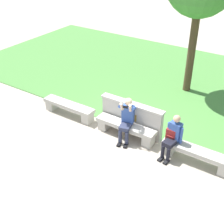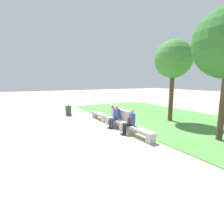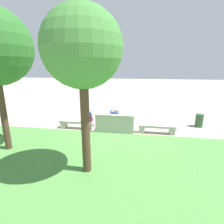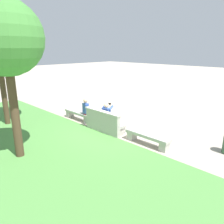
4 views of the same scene
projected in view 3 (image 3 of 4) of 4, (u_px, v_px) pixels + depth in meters
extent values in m
plane|color=#B2A593|center=(115.00, 131.00, 9.63)|extent=(80.00, 80.00, 0.00)
cube|color=#518E42|center=(95.00, 180.00, 5.45)|extent=(18.35, 8.00, 0.03)
cube|color=#B7B2A8|center=(157.00, 126.00, 9.17)|extent=(1.91, 0.40, 0.12)
cube|color=#B7B2A8|center=(172.00, 131.00, 9.11)|extent=(0.28, 0.34, 0.33)
cube|color=#B7B2A8|center=(142.00, 129.00, 9.36)|extent=(0.28, 0.34, 0.33)
cube|color=#B7B2A8|center=(115.00, 124.00, 9.53)|extent=(1.91, 0.40, 0.12)
cube|color=#B7B2A8|center=(129.00, 129.00, 9.46)|extent=(0.28, 0.34, 0.33)
cube|color=#B7B2A8|center=(101.00, 127.00, 9.71)|extent=(0.28, 0.34, 0.33)
cube|color=#B7B2A8|center=(77.00, 122.00, 9.88)|extent=(1.91, 0.40, 0.12)
cube|color=#B7B2A8|center=(90.00, 126.00, 9.82)|extent=(0.28, 0.34, 0.33)
cube|color=#B7B2A8|center=(64.00, 125.00, 10.06)|extent=(0.28, 0.34, 0.33)
cube|color=#B7B2A8|center=(114.00, 124.00, 9.18)|extent=(2.03, 0.18, 0.95)
cube|color=beige|center=(114.00, 115.00, 9.05)|extent=(2.09, 0.24, 0.06)
cube|color=olive|center=(115.00, 122.00, 9.25)|extent=(0.44, 0.02, 0.22)
cube|color=black|center=(115.00, 127.00, 10.07)|extent=(0.16, 0.26, 0.06)
cylinder|color=#2D334C|center=(115.00, 124.00, 9.95)|extent=(0.11, 0.11, 0.42)
cube|color=black|center=(112.00, 127.00, 10.05)|extent=(0.16, 0.26, 0.06)
cylinder|color=#2D334C|center=(112.00, 124.00, 9.93)|extent=(0.11, 0.11, 0.42)
cube|color=#2D334C|center=(114.00, 121.00, 9.69)|extent=(0.39, 0.48, 0.12)
cube|color=#33519E|center=(114.00, 117.00, 9.40)|extent=(0.38, 0.30, 0.56)
sphere|color=beige|center=(114.00, 110.00, 9.29)|extent=(0.22, 0.22, 0.22)
cylinder|color=#33519E|center=(118.00, 111.00, 9.43)|extent=(0.16, 0.32, 0.21)
cylinder|color=beige|center=(116.00, 109.00, 9.54)|extent=(0.10, 0.19, 0.27)
cylinder|color=#33519E|center=(111.00, 112.00, 9.40)|extent=(0.16, 0.32, 0.21)
cylinder|color=beige|center=(112.00, 109.00, 9.52)|extent=(0.14, 0.20, 0.27)
cube|color=black|center=(114.00, 108.00, 9.58)|extent=(0.15, 0.05, 0.08)
cube|color=black|center=(93.00, 126.00, 10.23)|extent=(0.13, 0.23, 0.06)
cylinder|color=black|center=(92.00, 123.00, 10.12)|extent=(0.10, 0.10, 0.42)
cube|color=black|center=(90.00, 126.00, 10.28)|extent=(0.13, 0.23, 0.06)
cylinder|color=black|center=(90.00, 123.00, 10.17)|extent=(0.10, 0.10, 0.42)
cube|color=black|center=(90.00, 120.00, 9.91)|extent=(0.34, 0.44, 0.12)
cube|color=#33519E|center=(88.00, 116.00, 9.64)|extent=(0.35, 0.24, 0.52)
sphere|color=tan|center=(87.00, 109.00, 9.54)|extent=(0.20, 0.20, 0.20)
cylinder|color=#33519E|center=(91.00, 117.00, 9.61)|extent=(0.08, 0.08, 0.48)
cylinder|color=#33519E|center=(85.00, 117.00, 9.73)|extent=(0.08, 0.08, 0.48)
cube|color=maroon|center=(89.00, 119.00, 9.67)|extent=(0.28, 0.20, 0.36)
cube|color=maroon|center=(90.00, 119.00, 9.79)|extent=(0.20, 0.06, 0.16)
torus|color=black|center=(89.00, 115.00, 9.62)|extent=(0.10, 0.02, 0.10)
cylinder|color=#4C3826|center=(85.00, 126.00, 5.53)|extent=(0.28, 0.28, 3.25)
sphere|color=#428438|center=(82.00, 48.00, 4.94)|extent=(2.34, 2.34, 2.34)
cylinder|color=#4C3826|center=(3.00, 112.00, 7.11)|extent=(0.26, 0.26, 3.28)
cylinder|color=#2D5133|center=(199.00, 121.00, 10.18)|extent=(0.44, 0.44, 0.75)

